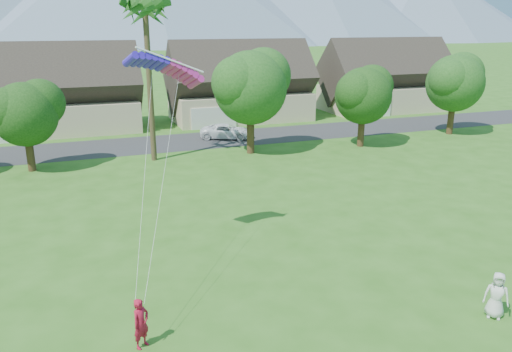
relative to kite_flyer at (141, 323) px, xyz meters
name	(u,v)px	position (x,y,z in m)	size (l,w,h in m)	color
street	(167,143)	(6.11, 29.60, -0.89)	(90.00, 7.00, 0.01)	#2D2D30
kite_flyer	(141,323)	(0.00, 0.00, 0.00)	(0.65, 0.43, 1.79)	#A6122D
watcher	(497,295)	(12.58, -2.63, 0.01)	(0.88, 0.58, 1.81)	silver
parked_car	(227,131)	(11.80, 29.60, -0.22)	(2.26, 4.90, 1.36)	white
houses_row	(155,93)	(6.61, 38.60, 2.55)	(72.75, 8.19, 8.86)	beige
tree_row	(163,99)	(4.97, 23.52, 3.99)	(62.27, 6.67, 8.45)	#47301C
fan_palm	(145,4)	(4.11, 24.10, 10.90)	(3.00, 3.00, 13.80)	#4C3D26
parafoil_kite	(165,65)	(2.52, 7.35, 7.85)	(3.55, 1.32, 0.50)	#351AC4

